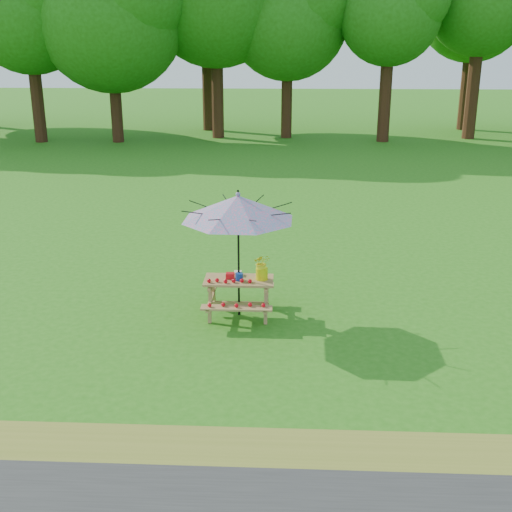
{
  "coord_description": "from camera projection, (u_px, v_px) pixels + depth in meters",
  "views": [
    {
      "loc": [
        -2.68,
        -9.11,
        4.58
      ],
      "look_at": [
        -3.18,
        1.3,
        1.1
      ],
      "focal_mm": 45.0,
      "sensor_mm": 36.0,
      "label": 1
    }
  ],
  "objects": [
    {
      "name": "produce_bins",
      "position": [
        236.0,
        276.0,
        11.16
      ],
      "size": [
        0.3,
        0.38,
        0.13
      ],
      "color": "red",
      "rests_on": "picnic_table"
    },
    {
      "name": "ground",
      "position": [
        456.0,
        353.0,
        9.96
      ],
      "size": [
        120.0,
        120.0,
        0.0
      ],
      "primitive_type": "plane",
      "color": "#277015",
      "rests_on": "ground"
    },
    {
      "name": "flower_bucket",
      "position": [
        262.0,
        266.0,
        11.05
      ],
      "size": [
        0.31,
        0.28,
        0.46
      ],
      "color": "#DAD60B",
      "rests_on": "picnic_table"
    },
    {
      "name": "picnic_table",
      "position": [
        239.0,
        298.0,
        11.24
      ],
      "size": [
        1.2,
        1.32,
        0.67
      ],
      "color": "#A3824A",
      "rests_on": "ground"
    },
    {
      "name": "tomatoes_row",
      "position": [
        229.0,
        281.0,
        10.96
      ],
      "size": [
        0.77,
        0.13,
        0.07
      ],
      "primitive_type": null,
      "color": "red",
      "rests_on": "picnic_table"
    },
    {
      "name": "patio_umbrella",
      "position": [
        238.0,
        208.0,
        10.73
      ],
      "size": [
        2.58,
        2.58,
        2.25
      ],
      "color": "black",
      "rests_on": "ground"
    }
  ]
}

